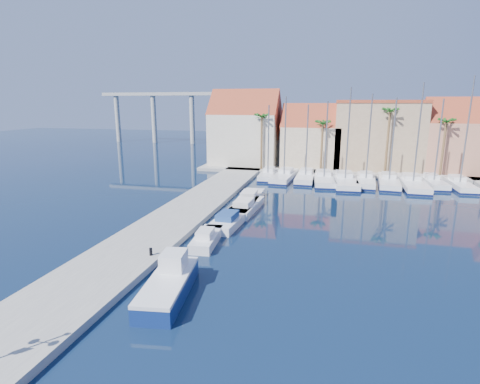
# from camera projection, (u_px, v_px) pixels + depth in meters

# --- Properties ---
(ground) EXTENTS (260.00, 260.00, 0.00)m
(ground) POSITION_uv_depth(u_px,v_px,m) (227.00, 293.00, 23.34)
(ground) COLOR black
(ground) RESTS_ON ground
(quay_west) EXTENTS (6.00, 77.00, 0.50)m
(quay_west) POSITION_uv_depth(u_px,v_px,m) (179.00, 216.00, 38.15)
(quay_west) COLOR gray
(quay_west) RESTS_ON ground
(shore_north) EXTENTS (54.00, 16.00, 0.50)m
(shore_north) POSITION_uv_depth(u_px,v_px,m) (356.00, 168.00, 66.16)
(shore_north) COLOR gray
(shore_north) RESTS_ON ground
(bollard) EXTENTS (0.23, 0.23, 0.57)m
(bollard) POSITION_uv_depth(u_px,v_px,m) (151.00, 252.00, 27.74)
(bollard) COLOR black
(bollard) RESTS_ON quay_west
(fishing_boat) EXTENTS (3.12, 6.94, 2.35)m
(fishing_boat) POSITION_uv_depth(u_px,v_px,m) (169.00, 283.00, 22.89)
(fishing_boat) COLOR navy
(fishing_boat) RESTS_ON ground
(motorboat_west_0) EXTENTS (2.18, 5.50, 1.40)m
(motorboat_west_0) POSITION_uv_depth(u_px,v_px,m) (207.00, 238.00, 31.33)
(motorboat_west_0) COLOR white
(motorboat_west_0) RESTS_ON ground
(motorboat_west_1) EXTENTS (2.73, 7.29, 1.40)m
(motorboat_west_1) POSITION_uv_depth(u_px,v_px,m) (229.00, 220.00, 36.26)
(motorboat_west_1) COLOR white
(motorboat_west_1) RESTS_ON ground
(motorboat_west_2) EXTENTS (2.77, 7.59, 1.40)m
(motorboat_west_2) POSITION_uv_depth(u_px,v_px,m) (245.00, 206.00, 40.94)
(motorboat_west_2) COLOR white
(motorboat_west_2) RESTS_ON ground
(motorboat_west_3) EXTENTS (2.63, 7.51, 1.40)m
(motorboat_west_3) POSITION_uv_depth(u_px,v_px,m) (250.00, 197.00, 44.83)
(motorboat_west_3) COLOR white
(motorboat_west_3) RESTS_ON ground
(sailboat_0) EXTENTS (2.37, 8.30, 11.20)m
(sailboat_0) POSITION_uv_depth(u_px,v_px,m) (268.00, 174.00, 58.65)
(sailboat_0) COLOR white
(sailboat_0) RESTS_ON ground
(sailboat_1) EXTENTS (3.45, 10.29, 12.46)m
(sailboat_1) POSITION_uv_depth(u_px,v_px,m) (285.00, 176.00, 57.60)
(sailboat_1) COLOR white
(sailboat_1) RESTS_ON ground
(sailboat_2) EXTENTS (2.69, 9.84, 11.31)m
(sailboat_2) POSITION_uv_depth(u_px,v_px,m) (306.00, 177.00, 57.08)
(sailboat_2) COLOR white
(sailboat_2) RESTS_ON ground
(sailboat_3) EXTENTS (3.78, 11.09, 11.76)m
(sailboat_3) POSITION_uv_depth(u_px,v_px,m) (324.00, 179.00, 55.65)
(sailboat_3) COLOR white
(sailboat_3) RESTS_ON ground
(sailboat_4) EXTENTS (3.95, 12.18, 13.63)m
(sailboat_4) POSITION_uv_depth(u_px,v_px,m) (345.00, 180.00, 54.50)
(sailboat_4) COLOR white
(sailboat_4) RESTS_ON ground
(sailboat_5) EXTENTS (3.27, 9.91, 12.77)m
(sailboat_5) POSITION_uv_depth(u_px,v_px,m) (366.00, 180.00, 54.43)
(sailboat_5) COLOR white
(sailboat_5) RESTS_ON ground
(sailboat_6) EXTENTS (3.50, 10.56, 12.24)m
(sailboat_6) POSITION_uv_depth(u_px,v_px,m) (389.00, 181.00, 53.69)
(sailboat_6) COLOR white
(sailboat_6) RESTS_ON ground
(sailboat_7) EXTENTS (3.15, 11.60, 14.16)m
(sailboat_7) POSITION_uv_depth(u_px,v_px,m) (412.00, 183.00, 52.53)
(sailboat_7) COLOR white
(sailboat_7) RESTS_ON ground
(sailboat_8) EXTENTS (2.74, 8.65, 12.08)m
(sailboat_8) POSITION_uv_depth(u_px,v_px,m) (433.00, 182.00, 53.14)
(sailboat_8) COLOR white
(sailboat_8) RESTS_ON ground
(sailboat_9) EXTENTS (2.62, 9.03, 14.98)m
(sailboat_9) POSITION_uv_depth(u_px,v_px,m) (458.00, 184.00, 51.79)
(sailboat_9) COLOR white
(sailboat_9) RESTS_ON ground
(building_0) EXTENTS (12.30, 9.00, 13.50)m
(building_0) POSITION_uv_depth(u_px,v_px,m) (245.00, 131.00, 68.52)
(building_0) COLOR beige
(building_0) RESTS_ON shore_north
(building_1) EXTENTS (10.30, 8.00, 11.00)m
(building_1) POSITION_uv_depth(u_px,v_px,m) (311.00, 139.00, 65.95)
(building_1) COLOR tan
(building_1) RESTS_ON shore_north
(building_2) EXTENTS (14.20, 10.20, 11.50)m
(building_2) POSITION_uv_depth(u_px,v_px,m) (377.00, 134.00, 64.05)
(building_2) COLOR tan
(building_2) RESTS_ON shore_north
(building_3) EXTENTS (10.30, 8.00, 12.00)m
(building_3) POSITION_uv_depth(u_px,v_px,m) (456.00, 139.00, 60.34)
(building_3) COLOR tan
(building_3) RESTS_ON shore_north
(palm_0) EXTENTS (2.60, 2.60, 10.15)m
(palm_0) POSITION_uv_depth(u_px,v_px,m) (262.00, 118.00, 62.26)
(palm_0) COLOR brown
(palm_0) RESTS_ON shore_north
(palm_1) EXTENTS (2.60, 2.60, 9.15)m
(palm_1) POSITION_uv_depth(u_px,v_px,m) (323.00, 125.00, 60.10)
(palm_1) COLOR brown
(palm_1) RESTS_ON shore_north
(palm_2) EXTENTS (2.60, 2.60, 11.15)m
(palm_2) POSITION_uv_depth(u_px,v_px,m) (390.00, 113.00, 57.28)
(palm_2) COLOR brown
(palm_2) RESTS_ON shore_north
(palm_3) EXTENTS (2.60, 2.60, 9.65)m
(palm_3) POSITION_uv_depth(u_px,v_px,m) (446.00, 123.00, 55.70)
(palm_3) COLOR brown
(palm_3) RESTS_ON shore_north
(viaduct) EXTENTS (48.00, 2.20, 14.45)m
(viaduct) POSITION_uv_depth(u_px,v_px,m) (175.00, 107.00, 107.58)
(viaduct) COLOR #9E9E99
(viaduct) RESTS_ON ground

